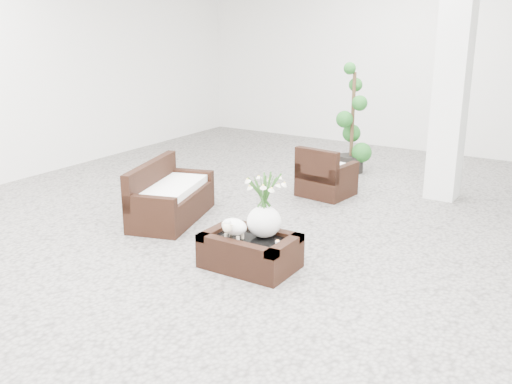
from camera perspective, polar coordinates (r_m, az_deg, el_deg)
The scene contains 9 objects.
ground at distance 6.47m, azimuth 0.47°, elevation -5.04°, with size 11.00×11.00×0.00m, color gray.
column at distance 8.17m, azimuth 18.66°, elevation 11.35°, with size 0.40×0.40×3.50m, color white.
coffee_table at distance 5.84m, azimuth -0.58°, elevation -5.90°, with size 0.90×0.60×0.31m, color black.
sheep_figurine at distance 5.72m, azimuth -2.14°, elevation -3.56°, with size 0.28×0.23×0.21m, color white.
planter_narcissus at distance 5.67m, azimuth 0.80°, elevation -0.59°, with size 0.44×0.44×0.80m, color white, non-canonical shape.
tealight at distance 5.64m, azimuth 2.10°, elevation -4.85°, with size 0.04×0.04×0.03m, color white.
armchair at distance 8.14m, azimuth 6.90°, elevation 2.05°, with size 0.65×0.63×0.70m, color black.
loveseat at distance 7.19m, azimuth -8.23°, elevation 0.02°, with size 1.32×0.63×0.70m, color black.
topiary at distance 9.34m, azimuth 9.37°, elevation 6.97°, with size 0.45×0.45×1.69m, color #194E19, non-canonical shape.
Camera 1 is at (3.16, -5.10, 2.42)m, focal length 41.12 mm.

